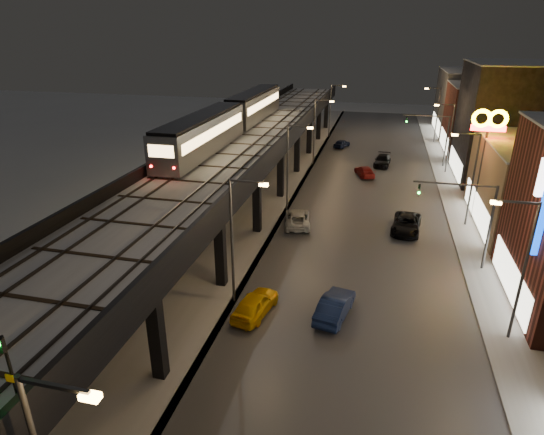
# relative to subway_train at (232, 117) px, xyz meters

# --- Properties ---
(road_surface) EXTENTS (17.00, 120.00, 0.06)m
(road_surface) POSITION_rel_subway_train_xyz_m (16.00, -2.19, -8.34)
(road_surface) COLOR #46474D
(road_surface) RESTS_ON ground
(sidewalk_right) EXTENTS (4.00, 120.00, 0.14)m
(sidewalk_right) POSITION_rel_subway_train_xyz_m (26.00, -2.19, -8.30)
(sidewalk_right) COLOR #9FA1A8
(sidewalk_right) RESTS_ON ground
(under_viaduct_pavement) EXTENTS (11.00, 120.00, 0.06)m
(under_viaduct_pavement) POSITION_rel_subway_train_xyz_m (2.50, -2.19, -8.34)
(under_viaduct_pavement) COLOR #9FA1A8
(under_viaduct_pavement) RESTS_ON ground
(elevated_viaduct) EXTENTS (9.00, 100.00, 6.30)m
(elevated_viaduct) POSITION_rel_subway_train_xyz_m (2.50, -5.35, -2.75)
(elevated_viaduct) COLOR black
(elevated_viaduct) RESTS_ON ground
(viaduct_trackbed) EXTENTS (8.40, 100.00, 0.32)m
(viaduct_trackbed) POSITION_rel_subway_train_xyz_m (2.49, -5.22, -1.98)
(viaduct_trackbed) COLOR #B2B7C1
(viaduct_trackbed) RESTS_ON elevated_viaduct
(viaduct_parapet_streetside) EXTENTS (0.30, 100.00, 1.10)m
(viaduct_parapet_streetside) POSITION_rel_subway_train_xyz_m (6.85, -5.19, -1.52)
(viaduct_parapet_streetside) COLOR black
(viaduct_parapet_streetside) RESTS_ON elevated_viaduct
(viaduct_parapet_far) EXTENTS (0.30, 100.00, 1.10)m
(viaduct_parapet_far) POSITION_rel_subway_train_xyz_m (-1.85, -5.19, -1.52)
(viaduct_parapet_far) COLOR black
(viaduct_parapet_far) RESTS_ON elevated_viaduct
(building_d) EXTENTS (12.20, 13.20, 14.16)m
(building_d) POSITION_rel_subway_train_xyz_m (32.49, 10.81, -1.29)
(building_d) COLOR black
(building_d) RESTS_ON ground
(building_e) EXTENTS (12.20, 12.20, 10.16)m
(building_e) POSITION_rel_subway_train_xyz_m (32.49, 24.81, -3.29)
(building_e) COLOR maroon
(building_e) RESTS_ON ground
(building_f) EXTENTS (12.20, 16.20, 11.16)m
(building_f) POSITION_rel_subway_train_xyz_m (32.49, 38.81, -2.79)
(building_f) COLOR #4E4E50
(building_f) RESTS_ON ground
(streetlight_left_1) EXTENTS (2.57, 0.28, 9.00)m
(streetlight_left_1) POSITION_rel_subway_train_xyz_m (8.07, -24.19, -3.14)
(streetlight_left_1) COLOR #38383A
(streetlight_left_1) RESTS_ON ground
(streetlight_right_1) EXTENTS (2.56, 0.28, 9.00)m
(streetlight_right_1) POSITION_rel_subway_train_xyz_m (25.23, -24.19, -3.14)
(streetlight_right_1) COLOR #38383A
(streetlight_right_1) RESTS_ON ground
(streetlight_left_2) EXTENTS (2.57, 0.28, 9.00)m
(streetlight_left_2) POSITION_rel_subway_train_xyz_m (8.07, -6.19, -3.14)
(streetlight_left_2) COLOR #38383A
(streetlight_left_2) RESTS_ON ground
(streetlight_right_2) EXTENTS (2.56, 0.28, 9.00)m
(streetlight_right_2) POSITION_rel_subway_train_xyz_m (25.23, -6.19, -3.14)
(streetlight_right_2) COLOR #38383A
(streetlight_right_2) RESTS_ON ground
(streetlight_left_3) EXTENTS (2.57, 0.28, 9.00)m
(streetlight_left_3) POSITION_rel_subway_train_xyz_m (8.07, 11.81, -3.14)
(streetlight_left_3) COLOR #38383A
(streetlight_left_3) RESTS_ON ground
(streetlight_right_3) EXTENTS (2.56, 0.28, 9.00)m
(streetlight_right_3) POSITION_rel_subway_train_xyz_m (25.23, 11.81, -3.14)
(streetlight_right_3) COLOR #38383A
(streetlight_right_3) RESTS_ON ground
(streetlight_left_4) EXTENTS (2.57, 0.28, 9.00)m
(streetlight_left_4) POSITION_rel_subway_train_xyz_m (8.07, 29.81, -3.14)
(streetlight_left_4) COLOR #38383A
(streetlight_left_4) RESTS_ON ground
(streetlight_right_4) EXTENTS (2.56, 0.28, 9.00)m
(streetlight_right_4) POSITION_rel_subway_train_xyz_m (25.23, 29.81, -3.14)
(streetlight_right_4) COLOR #38383A
(streetlight_right_4) RESTS_ON ground
(traffic_light_rig_a) EXTENTS (6.10, 0.34, 7.00)m
(traffic_light_rig_a) POSITION_rel_subway_train_xyz_m (24.34, -15.19, -3.87)
(traffic_light_rig_a) COLOR #38383A
(traffic_light_rig_a) RESTS_ON ground
(traffic_light_rig_b) EXTENTS (6.10, 0.34, 7.00)m
(traffic_light_rig_b) POSITION_rel_subway_train_xyz_m (24.34, 14.81, -3.87)
(traffic_light_rig_b) COLOR #38383A
(traffic_light_rig_b) RESTS_ON ground
(subway_train) EXTENTS (2.95, 36.05, 3.53)m
(subway_train) POSITION_rel_subway_train_xyz_m (0.00, 0.00, 0.00)
(subway_train) COLOR gray
(subway_train) RESTS_ON viaduct_trackbed
(rail_signal) EXTENTS (0.31, 0.41, 2.67)m
(rail_signal) POSITION_rel_subway_train_xyz_m (6.40, -41.21, 0.14)
(rail_signal) COLOR black
(rail_signal) RESTS_ON viaduct_trackbed
(car_taxi) EXTENTS (2.61, 4.75, 1.53)m
(car_taxi) POSITION_rel_subway_train_xyz_m (9.67, -25.35, -7.61)
(car_taxi) COLOR #EDB105
(car_taxi) RESTS_ON ground
(car_near_white) EXTENTS (2.46, 4.89, 1.54)m
(car_near_white) POSITION_rel_subway_train_xyz_m (14.84, -24.34, -7.60)
(car_near_white) COLOR #12204B
(car_near_white) RESTS_ON ground
(car_mid_silver) EXTENTS (3.26, 5.46, 1.42)m
(car_mid_silver) POSITION_rel_subway_train_xyz_m (9.65, -10.04, -7.66)
(car_mid_silver) COLOR silver
(car_mid_silver) RESTS_ON ground
(car_mid_dark) EXTENTS (3.17, 4.83, 1.30)m
(car_mid_dark) POSITION_rel_subway_train_xyz_m (15.15, 7.71, -7.72)
(car_mid_dark) COLOR maroon
(car_mid_dark) RESTS_ON ground
(car_far_white) EXTENTS (2.69, 4.03, 1.28)m
(car_far_white) POSITION_rel_subway_train_xyz_m (10.76, 22.68, -7.73)
(car_far_white) COLOR black
(car_far_white) RESTS_ON ground
(car_onc_dark) EXTENTS (3.07, 5.65, 1.51)m
(car_onc_dark) POSITION_rel_subway_train_xyz_m (19.83, -9.11, -7.62)
(car_onc_dark) COLOR black
(car_onc_dark) RESTS_ON ground
(car_onc_white) EXTENTS (2.45, 5.14, 1.45)m
(car_onc_white) POSITION_rel_subway_train_xyz_m (17.28, 13.31, -7.65)
(car_onc_white) COLOR black
(car_onc_white) RESTS_ON ground
(sign_mcdonalds) EXTENTS (3.20, 0.37, 10.84)m
(sign_mcdonalds) POSITION_rel_subway_train_xyz_m (26.50, -3.85, 0.56)
(sign_mcdonalds) COLOR #38383A
(sign_mcdonalds) RESTS_ON ground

